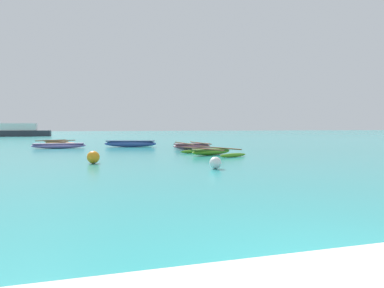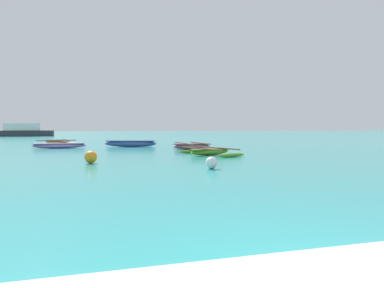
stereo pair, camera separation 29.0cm
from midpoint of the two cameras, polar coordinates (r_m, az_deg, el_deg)
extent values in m
ellipsoid|color=#5D9F26|center=(18.81, 2.81, -1.31)|extent=(2.67, 1.44, 0.34)
cube|color=#406421|center=(18.80, 2.81, -0.91)|extent=(2.46, 1.34, 0.08)
cylinder|color=brown|center=(19.19, 4.19, -0.66)|extent=(1.30, 3.21, 0.07)
cylinder|color=brown|center=(18.42, 1.38, -0.80)|extent=(1.30, 3.21, 0.07)
ellipsoid|color=#5D9F26|center=(20.15, -0.30, -1.22)|extent=(1.75, 0.84, 0.20)
ellipsoid|color=#5D9F26|center=(17.55, 6.40, -1.86)|extent=(1.75, 0.84, 0.20)
ellipsoid|color=#E3874D|center=(30.47, -22.01, 0.14)|extent=(2.25, 2.54, 0.39)
cube|color=brown|center=(30.47, -22.01, 0.43)|extent=(2.09, 2.35, 0.08)
cylinder|color=brown|center=(29.94, -21.33, 0.52)|extent=(2.20, 1.86, 0.07)
cylinder|color=brown|center=(31.00, -22.68, 0.57)|extent=(2.20, 1.86, 0.07)
ellipsoid|color=#E3874D|center=(31.28, -19.87, 0.08)|extent=(1.43, 1.65, 0.20)
ellipsoid|color=#E3874D|center=(29.72, -24.25, -0.15)|extent=(1.43, 1.65, 0.20)
ellipsoid|color=#B36073|center=(23.56, -0.34, -0.38)|extent=(2.72, 0.95, 0.40)
cube|color=brown|center=(23.55, -0.34, 0.00)|extent=(2.51, 0.91, 0.08)
cylinder|color=brown|center=(23.77, 1.02, 0.17)|extent=(0.39, 3.71, 0.07)
cylinder|color=brown|center=(23.34, -1.72, 0.12)|extent=(0.39, 3.71, 0.07)
ellipsoid|color=#B36073|center=(25.31, -1.82, -0.38)|extent=(1.56, 0.33, 0.20)
ellipsoid|color=#B36073|center=(21.84, 1.39, -0.90)|extent=(1.56, 0.33, 0.20)
ellipsoid|color=#AB83D3|center=(26.29, -21.60, -0.28)|extent=(3.72, 0.61, 0.36)
cube|color=slate|center=(26.29, -21.60, 0.03)|extent=(3.43, 0.58, 0.08)
ellipsoid|color=#30925B|center=(30.18, -7.78, 0.23)|extent=(1.62, 2.21, 0.30)
cube|color=#275D3F|center=(30.18, -7.78, 0.44)|extent=(1.51, 2.05, 0.08)
ellipsoid|color=#3B55A3|center=(26.51, -10.54, 0.04)|extent=(3.96, 1.59, 0.49)
cube|color=navy|center=(26.51, -10.55, 0.49)|extent=(3.65, 1.49, 0.08)
sphere|color=white|center=(12.62, 3.27, -3.15)|extent=(0.45, 0.45, 0.45)
sphere|color=orange|center=(15.07, -16.66, -2.12)|extent=(0.53, 0.53, 0.53)
cube|color=#2D333D|center=(61.28, -26.99, 1.59)|extent=(9.39, 2.07, 0.94)
cube|color=white|center=(61.27, -27.01, 2.55)|extent=(5.16, 1.76, 1.13)
camera|label=1|loc=(0.15, -90.32, -0.02)|focal=32.00mm
camera|label=2|loc=(0.15, 89.68, 0.02)|focal=32.00mm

